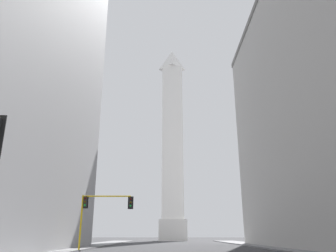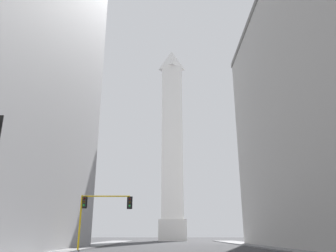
# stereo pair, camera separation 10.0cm
# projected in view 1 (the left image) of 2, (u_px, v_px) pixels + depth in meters

# --- Properties ---
(sidewalk_left) EXTENTS (5.00, 107.75, 0.15)m
(sidewalk_left) POSITION_uv_depth(u_px,v_px,m) (52.00, 251.00, 32.85)
(sidewalk_left) COLOR slate
(sidewalk_left) RESTS_ON ground_plane
(sidewalk_right) EXTENTS (5.00, 107.75, 0.15)m
(sidewalk_right) POSITION_uv_depth(u_px,v_px,m) (306.00, 251.00, 32.97)
(sidewalk_right) COLOR slate
(sidewalk_right) RESTS_ON ground_plane
(obelisk) EXTENTS (7.50, 7.50, 57.75)m
(obelisk) POSITION_uv_depth(u_px,v_px,m) (171.00, 142.00, 96.10)
(obelisk) COLOR silver
(obelisk) RESTS_ON ground_plane
(traffic_light_mid_left) EXTENTS (5.59, 0.52, 5.63)m
(traffic_light_mid_left) POSITION_uv_depth(u_px,v_px,m) (98.00, 208.00, 34.53)
(traffic_light_mid_left) COLOR yellow
(traffic_light_mid_left) RESTS_ON ground_plane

